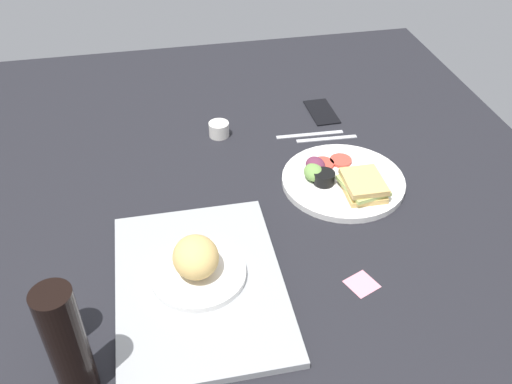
# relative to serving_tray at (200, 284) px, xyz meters

# --- Properties ---
(ground_plane) EXTENTS (1.90, 1.50, 0.03)m
(ground_plane) POSITION_rel_serving_tray_xyz_m (0.21, -0.19, -0.02)
(ground_plane) COLOR black
(serving_tray) EXTENTS (0.45, 0.33, 0.02)m
(serving_tray) POSITION_rel_serving_tray_xyz_m (0.00, 0.00, 0.00)
(serving_tray) COLOR #9EA0A3
(serving_tray) RESTS_ON ground_plane
(bread_plate_near) EXTENTS (0.19, 0.19, 0.09)m
(bread_plate_near) POSITION_rel_serving_tray_xyz_m (0.02, 0.00, 0.04)
(bread_plate_near) COLOR white
(bread_plate_near) RESTS_ON serving_tray
(plate_with_salad) EXTENTS (0.30, 0.30, 0.05)m
(plate_with_salad) POSITION_rel_serving_tray_xyz_m (0.26, -0.39, 0.01)
(plate_with_salad) COLOR white
(plate_with_salad) RESTS_ON ground_plane
(drinking_glass) EXTENTS (0.06, 0.06, 0.12)m
(drinking_glass) POSITION_rel_serving_tray_xyz_m (-0.07, 0.26, 0.05)
(drinking_glass) COLOR silver
(drinking_glass) RESTS_ON ground_plane
(soda_bottle) EXTENTS (0.06, 0.06, 0.23)m
(soda_bottle) POSITION_rel_serving_tray_xyz_m (-0.18, 0.22, 0.11)
(soda_bottle) COLOR black
(soda_bottle) RESTS_ON ground_plane
(espresso_cup) EXTENTS (0.06, 0.06, 0.04)m
(espresso_cup) POSITION_rel_serving_tray_xyz_m (0.55, -0.12, 0.01)
(espresso_cup) COLOR silver
(espresso_cup) RESTS_ON ground_plane
(fork) EXTENTS (0.02, 0.17, 0.01)m
(fork) POSITION_rel_serving_tray_xyz_m (0.47, -0.41, -0.01)
(fork) COLOR #B7B7BC
(fork) RESTS_ON ground_plane
(knife) EXTENTS (0.02, 0.19, 0.01)m
(knife) POSITION_rel_serving_tray_xyz_m (0.50, -0.37, -0.01)
(knife) COLOR #B7B7BC
(knife) RESTS_ON ground_plane
(cell_phone) EXTENTS (0.15, 0.08, 0.01)m
(cell_phone) POSITION_rel_serving_tray_xyz_m (0.61, -0.44, -0.00)
(cell_phone) COLOR black
(cell_phone) RESTS_ON ground_plane
(sticky_note) EXTENTS (0.07, 0.07, 0.00)m
(sticky_note) POSITION_rel_serving_tray_xyz_m (-0.06, -0.32, -0.01)
(sticky_note) COLOR pink
(sticky_note) RESTS_ON ground_plane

